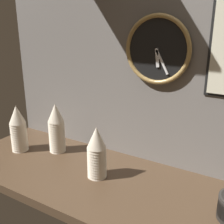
{
  "coord_description": "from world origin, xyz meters",
  "views": [
    {
      "loc": [
        0.54,
        -0.92,
        0.68
      ],
      "look_at": [
        -0.04,
        0.04,
        0.3
      ],
      "focal_mm": 45.0,
      "sensor_mm": 36.0,
      "label": 1
    }
  ],
  "objects": [
    {
      "name": "wall_tiled_back",
      "position": [
        0.0,
        0.27,
        0.53
      ],
      "size": [
        1.6,
        0.03,
        1.05
      ],
      "color": "slate",
      "rests_on": "ground_plane"
    },
    {
      "name": "cup_stack_left",
      "position": [
        -0.41,
        0.1,
        0.13
      ],
      "size": [
        0.09,
        0.09,
        0.26
      ],
      "color": "beige",
      "rests_on": "ground_plane"
    },
    {
      "name": "wall_clock",
      "position": [
        0.07,
        0.23,
        0.55
      ],
      "size": [
        0.3,
        0.03,
        0.3
      ],
      "color": "black"
    },
    {
      "name": "ground_plane",
      "position": [
        0.0,
        0.0,
        -0.02
      ],
      "size": [
        1.6,
        0.56,
        0.04
      ],
      "primitive_type": "cube",
      "color": "#4C3826"
    },
    {
      "name": "cup_stack_center",
      "position": [
        -0.09,
        -0.01,
        0.12
      ],
      "size": [
        0.09,
        0.09,
        0.24
      ],
      "color": "beige",
      "rests_on": "ground_plane"
    },
    {
      "name": "cup_stack_far_left",
      "position": [
        -0.59,
        -0.0,
        0.13
      ],
      "size": [
        0.09,
        0.09,
        0.25
      ],
      "color": "beige",
      "rests_on": "ground_plane"
    }
  ]
}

